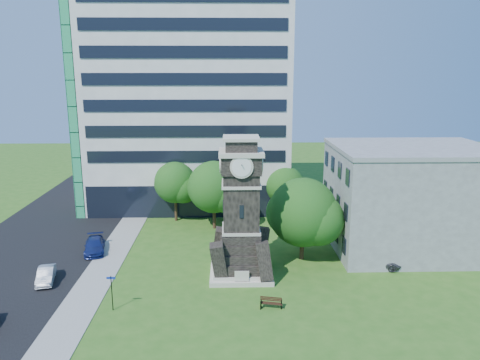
{
  "coord_description": "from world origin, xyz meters",
  "views": [
    {
      "loc": [
        1.92,
        -36.39,
        17.49
      ],
      "look_at": [
        3.01,
        5.69,
        7.67
      ],
      "focal_mm": 35.0,
      "sensor_mm": 36.0,
      "label": 1
    }
  ],
  "objects_px": {
    "car_east_lot": "(376,260)",
    "street_sign": "(112,289)",
    "clock_tower": "(241,217)",
    "park_bench": "(271,302)",
    "car_street_mid": "(46,275)",
    "car_street_north": "(95,246)"
  },
  "relations": [
    {
      "from": "clock_tower",
      "to": "car_street_north",
      "type": "distance_m",
      "value": 16.06
    },
    {
      "from": "clock_tower",
      "to": "park_bench",
      "type": "distance_m",
      "value": 8.12
    },
    {
      "from": "car_street_north",
      "to": "street_sign",
      "type": "xyz_separation_m",
      "value": [
        4.57,
        -11.72,
        1.07
      ]
    },
    {
      "from": "car_east_lot",
      "to": "park_bench",
      "type": "xyz_separation_m",
      "value": [
        -10.28,
        -7.35,
        -0.18
      ]
    },
    {
      "from": "car_street_mid",
      "to": "car_east_lot",
      "type": "relative_size",
      "value": 0.8
    },
    {
      "from": "car_east_lot",
      "to": "park_bench",
      "type": "height_order",
      "value": "car_east_lot"
    },
    {
      "from": "car_street_north",
      "to": "car_east_lot",
      "type": "relative_size",
      "value": 1.0
    },
    {
      "from": "clock_tower",
      "to": "street_sign",
      "type": "height_order",
      "value": "clock_tower"
    },
    {
      "from": "car_street_mid",
      "to": "car_street_north",
      "type": "bearing_deg",
      "value": 58.0
    },
    {
      "from": "car_street_mid",
      "to": "car_east_lot",
      "type": "height_order",
      "value": "car_east_lot"
    },
    {
      "from": "car_east_lot",
      "to": "street_sign",
      "type": "distance_m",
      "value": 23.41
    },
    {
      "from": "car_street_north",
      "to": "street_sign",
      "type": "distance_m",
      "value": 12.62
    },
    {
      "from": "car_street_mid",
      "to": "street_sign",
      "type": "height_order",
      "value": "street_sign"
    },
    {
      "from": "car_street_north",
      "to": "car_east_lot",
      "type": "distance_m",
      "value": 27.1
    },
    {
      "from": "car_east_lot",
      "to": "street_sign",
      "type": "relative_size",
      "value": 1.65
    },
    {
      "from": "car_east_lot",
      "to": "clock_tower",
      "type": "bearing_deg",
      "value": 109.08
    },
    {
      "from": "clock_tower",
      "to": "car_east_lot",
      "type": "xyz_separation_m",
      "value": [
        12.39,
        1.17,
        -4.65
      ]
    },
    {
      "from": "car_street_north",
      "to": "park_bench",
      "type": "height_order",
      "value": "car_street_north"
    },
    {
      "from": "car_street_north",
      "to": "car_east_lot",
      "type": "bearing_deg",
      "value": -21.79
    },
    {
      "from": "clock_tower",
      "to": "street_sign",
      "type": "xyz_separation_m",
      "value": [
        -9.79,
        -6.21,
        -3.55
      ]
    },
    {
      "from": "car_street_mid",
      "to": "car_street_north",
      "type": "height_order",
      "value": "car_street_north"
    },
    {
      "from": "park_bench",
      "to": "car_street_mid",
      "type": "bearing_deg",
      "value": 176.66
    }
  ]
}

